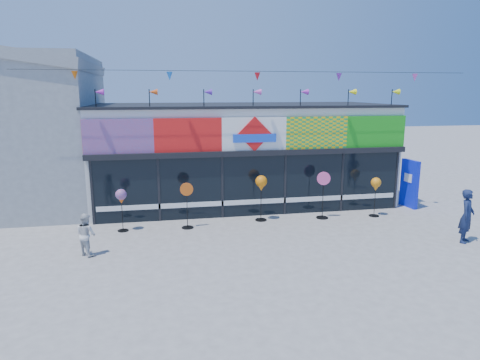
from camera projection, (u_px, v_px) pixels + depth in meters
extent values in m
plane|color=slate|center=(278.00, 247.00, 12.93)|extent=(80.00, 80.00, 0.00)
cube|color=silver|center=(241.00, 154.00, 18.29)|extent=(12.00, 5.00, 4.00)
cube|color=black|center=(254.00, 186.00, 16.00)|extent=(11.60, 0.12, 2.30)
cube|color=black|center=(254.00, 153.00, 15.71)|extent=(12.00, 0.30, 0.20)
cube|color=white|center=(254.00, 202.00, 16.10)|extent=(11.40, 0.10, 0.18)
cube|color=black|center=(241.00, 105.00, 17.87)|extent=(12.20, 5.20, 0.10)
cube|color=black|center=(92.00, 193.00, 14.94)|extent=(0.08, 0.14, 2.30)
cube|color=black|center=(159.00, 190.00, 15.36)|extent=(0.08, 0.14, 2.30)
cube|color=black|center=(222.00, 187.00, 15.78)|extent=(0.08, 0.14, 2.30)
cube|color=black|center=(285.00, 185.00, 16.21)|extent=(0.08, 0.14, 2.30)
cube|color=black|center=(342.00, 182.00, 16.63)|extent=(0.08, 0.14, 2.30)
cube|color=black|center=(396.00, 180.00, 17.05)|extent=(0.08, 0.14, 2.30)
cube|color=red|center=(118.00, 136.00, 14.71)|extent=(2.40, 0.08, 1.20)
cube|color=red|center=(188.00, 135.00, 15.15)|extent=(2.40, 0.08, 1.20)
cube|color=white|center=(254.00, 134.00, 15.58)|extent=(2.40, 0.08, 1.20)
cube|color=yellow|center=(317.00, 133.00, 16.02)|extent=(2.40, 0.08, 1.20)
cube|color=#18A118|center=(376.00, 132.00, 16.46)|extent=(2.40, 0.08, 1.20)
cube|color=red|center=(255.00, 134.00, 15.53)|extent=(1.27, 0.06, 1.27)
cube|color=blue|center=(255.00, 138.00, 15.54)|extent=(1.60, 0.05, 0.30)
cube|color=#D4DA12|center=(144.00, 195.00, 15.35)|extent=(0.78, 0.03, 0.78)
cube|color=#FE570D|center=(182.00, 186.00, 15.54)|extent=(0.92, 0.03, 0.92)
cube|color=red|center=(218.00, 175.00, 15.71)|extent=(0.78, 0.03, 0.78)
cube|color=yellow|center=(254.00, 192.00, 16.09)|extent=(0.92, 0.03, 0.92)
cube|color=red|center=(288.00, 182.00, 16.27)|extent=(0.78, 0.03, 0.78)
cube|color=#E04A9C|center=(322.00, 173.00, 16.45)|extent=(0.92, 0.03, 0.92)
cube|color=#E8FF15|center=(354.00, 183.00, 16.79)|extent=(0.78, 0.03, 0.78)
cylinder|color=black|center=(96.00, 99.00, 14.55)|extent=(0.03, 0.03, 0.70)
cone|color=#B628BA|center=(99.00, 92.00, 14.52)|extent=(0.30, 0.22, 0.22)
cylinder|color=black|center=(149.00, 99.00, 14.88)|extent=(0.03, 0.03, 0.70)
cone|color=#D64B14|center=(153.00, 92.00, 14.85)|extent=(0.30, 0.22, 0.22)
cylinder|color=black|center=(204.00, 99.00, 15.22)|extent=(0.03, 0.03, 0.70)
cone|color=#5D27B6|center=(208.00, 92.00, 15.20)|extent=(0.30, 0.22, 0.22)
cylinder|color=black|center=(253.00, 99.00, 15.55)|extent=(0.03, 0.03, 0.70)
cone|color=#E34BC4|center=(257.00, 92.00, 15.52)|extent=(0.30, 0.22, 0.22)
cylinder|color=black|center=(300.00, 99.00, 15.88)|extent=(0.03, 0.03, 0.70)
cone|color=purple|center=(304.00, 92.00, 15.85)|extent=(0.30, 0.22, 0.22)
cylinder|color=black|center=(348.00, 99.00, 16.22)|extent=(0.03, 0.03, 0.70)
cone|color=#FFFC15|center=(352.00, 92.00, 16.20)|extent=(0.30, 0.22, 0.22)
cylinder|color=black|center=(392.00, 98.00, 16.55)|extent=(0.03, 0.03, 0.70)
cone|color=#ECFF15|center=(395.00, 92.00, 16.52)|extent=(0.30, 0.22, 0.22)
cylinder|color=black|center=(257.00, 71.00, 14.73)|extent=(16.00, 0.01, 0.01)
cone|color=#E05E0B|center=(75.00, 76.00, 13.68)|extent=(0.20, 0.20, 0.28)
cone|color=blue|center=(170.00, 76.00, 14.22)|extent=(0.20, 0.20, 0.28)
cone|color=red|center=(257.00, 77.00, 14.77)|extent=(0.20, 0.20, 0.28)
cone|color=purple|center=(339.00, 77.00, 15.31)|extent=(0.20, 0.20, 0.28)
cone|color=#EA4EC0|center=(415.00, 78.00, 15.86)|extent=(0.20, 0.20, 0.28)
cube|color=#0E1ED4|center=(409.00, 184.00, 17.26)|extent=(0.26, 0.97, 1.93)
cube|color=white|center=(408.00, 178.00, 17.20)|extent=(0.09, 0.44, 0.34)
cylinder|color=black|center=(123.00, 231.00, 14.43)|extent=(0.37, 0.37, 0.03)
cylinder|color=black|center=(122.00, 213.00, 14.31)|extent=(0.02, 0.02, 1.19)
sphere|color=#EC550C|center=(121.00, 194.00, 14.18)|extent=(0.37, 0.37, 0.37)
cone|color=#EC550C|center=(121.00, 201.00, 14.22)|extent=(0.18, 0.18, 0.17)
cylinder|color=black|center=(188.00, 227.00, 14.75)|extent=(0.41, 0.41, 0.03)
cylinder|color=black|center=(187.00, 209.00, 14.61)|extent=(0.02, 0.02, 1.32)
cylinder|color=#D55514|center=(187.00, 189.00, 14.47)|extent=(0.45, 0.05, 0.45)
cylinder|color=black|center=(261.00, 220.00, 15.62)|extent=(0.42, 0.42, 0.03)
cylinder|color=black|center=(261.00, 201.00, 15.48)|extent=(0.03, 0.03, 1.38)
sphere|color=orange|center=(261.00, 181.00, 15.32)|extent=(0.42, 0.42, 0.42)
cone|color=orange|center=(261.00, 188.00, 15.38)|extent=(0.21, 0.21, 0.19)
cylinder|color=black|center=(322.00, 218.00, 15.90)|extent=(0.45, 0.45, 0.03)
cylinder|color=black|center=(323.00, 198.00, 15.75)|extent=(0.03, 0.03, 1.45)
cylinder|color=#E24B91|center=(324.00, 178.00, 15.59)|extent=(0.49, 0.17, 0.49)
cylinder|color=black|center=(374.00, 216.00, 16.15)|extent=(0.38, 0.38, 0.03)
cylinder|color=black|center=(375.00, 200.00, 16.02)|extent=(0.02, 0.02, 1.22)
sphere|color=orange|center=(376.00, 183.00, 15.88)|extent=(0.38, 0.38, 0.38)
cone|color=orange|center=(376.00, 189.00, 15.93)|extent=(0.19, 0.19, 0.17)
imported|color=#152044|center=(467.00, 216.00, 13.21)|extent=(0.73, 0.71, 1.68)
imported|color=silver|center=(86.00, 234.00, 12.20)|extent=(0.68, 0.67, 1.24)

